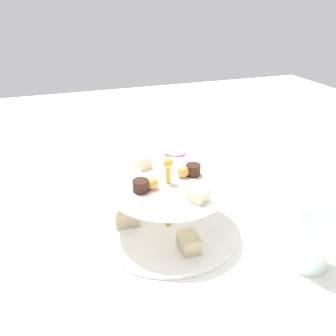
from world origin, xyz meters
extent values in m
plane|color=white|center=(0.00, 0.00, 0.00)|extent=(2.40, 2.40, 0.00)
cylinder|color=white|center=(0.00, 0.00, 0.01)|extent=(0.29, 0.29, 0.01)
cylinder|color=white|center=(0.00, 0.00, 0.10)|extent=(0.24, 0.24, 0.01)
cylinder|color=gold|center=(0.00, 0.00, 0.08)|extent=(0.01, 0.01, 0.15)
sphere|color=gold|center=(0.00, 0.00, 0.15)|extent=(0.02, 0.02, 0.02)
cube|color=#CCB78E|center=(0.05, -0.07, 0.03)|extent=(0.06, 0.06, 0.03)
cube|color=#CCB78E|center=(0.03, 0.08, 0.03)|extent=(0.04, 0.05, 0.03)
cube|color=#CCB78E|center=(-0.08, -0.01, 0.03)|extent=(0.05, 0.04, 0.03)
cylinder|color=#E5C660|center=(0.04, -0.03, 0.02)|extent=(0.04, 0.04, 0.01)
cylinder|color=#381E14|center=(-0.01, 0.06, 0.12)|extent=(0.03, 0.03, 0.02)
cylinder|color=#381E14|center=(0.01, -0.06, 0.12)|extent=(0.03, 0.03, 0.02)
cube|color=beige|center=(0.08, 0.03, 0.12)|extent=(0.04, 0.04, 0.02)
cube|color=beige|center=(-0.08, -0.03, 0.12)|extent=(0.04, 0.04, 0.02)
sphere|color=gold|center=(-0.01, 0.04, 0.12)|extent=(0.02, 0.02, 0.02)
sphere|color=gold|center=(0.01, -0.04, 0.12)|extent=(0.02, 0.02, 0.02)
cylinder|color=silver|center=(-0.18, -0.20, 0.06)|extent=(0.07, 0.07, 0.13)
cylinder|color=silver|center=(0.27, 0.04, 0.03)|extent=(0.06, 0.06, 0.07)
cylinder|color=white|center=(0.26, -0.11, 0.00)|extent=(0.09, 0.09, 0.01)
cylinder|color=white|center=(0.26, -0.11, 0.03)|extent=(0.06, 0.06, 0.04)
cylinder|color=#D14C56|center=(0.26, -0.11, 0.05)|extent=(0.06, 0.06, 0.01)
cube|color=silver|center=(0.11, -0.30, 0.00)|extent=(0.17, 0.06, 0.00)
camera|label=1|loc=(-0.56, 0.19, 0.43)|focal=37.50mm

